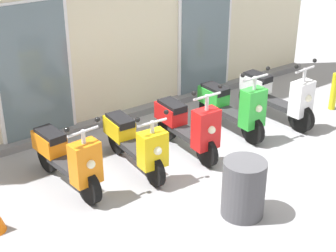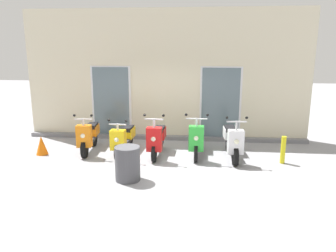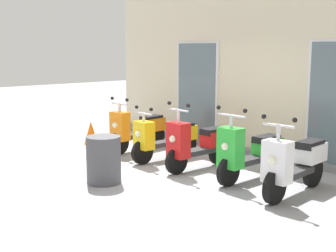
# 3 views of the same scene
# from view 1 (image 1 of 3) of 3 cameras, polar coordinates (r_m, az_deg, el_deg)

# --- Properties ---
(ground_plane) EXTENTS (40.00, 40.00, 0.00)m
(ground_plane) POSITION_cam_1_polar(r_m,az_deg,el_deg) (7.64, 5.74, -5.06)
(ground_plane) COLOR #939399
(storefront_facade) EXTENTS (8.81, 0.50, 4.01)m
(storefront_facade) POSITION_cam_1_polar(r_m,az_deg,el_deg) (8.92, -5.18, 13.01)
(storefront_facade) COLOR beige
(storefront_facade) RESTS_ON ground_plane
(scooter_orange) EXTENTS (0.51, 1.56, 1.17)m
(scooter_orange) POSITION_cam_1_polar(r_m,az_deg,el_deg) (7.17, -11.17, -3.46)
(scooter_orange) COLOR black
(scooter_orange) RESTS_ON ground_plane
(scooter_yellow) EXTENTS (0.52, 1.57, 1.09)m
(scooter_yellow) POSITION_cam_1_polar(r_m,az_deg,el_deg) (7.49, -3.75, -1.73)
(scooter_yellow) COLOR black
(scooter_yellow) RESTS_ON ground_plane
(scooter_red) EXTENTS (0.54, 1.51, 1.25)m
(scooter_red) POSITION_cam_1_polar(r_m,az_deg,el_deg) (7.90, 2.18, 0.16)
(scooter_red) COLOR black
(scooter_red) RESTS_ON ground_plane
(scooter_green) EXTENTS (0.60, 1.57, 1.26)m
(scooter_green) POSITION_cam_1_polar(r_m,az_deg,el_deg) (8.62, 7.15, 2.24)
(scooter_green) COLOR black
(scooter_green) RESTS_ON ground_plane
(scooter_white) EXTENTS (0.54, 1.63, 1.24)m
(scooter_white) POSITION_cam_1_polar(r_m,az_deg,el_deg) (9.16, 12.01, 3.30)
(scooter_white) COLOR black
(scooter_white) RESTS_ON ground_plane
(trash_bin) EXTENTS (0.55, 0.55, 0.76)m
(trash_bin) POSITION_cam_1_polar(r_m,az_deg,el_deg) (6.58, 8.39, -6.86)
(trash_bin) COLOR #4C4C51
(trash_bin) RESTS_ON ground_plane
(curb_bollard) EXTENTS (0.12, 0.12, 0.70)m
(curb_bollard) POSITION_cam_1_polar(r_m,az_deg,el_deg) (9.97, 17.94, 3.67)
(curb_bollard) COLOR yellow
(curb_bollard) RESTS_ON ground_plane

